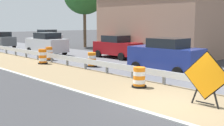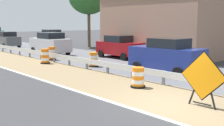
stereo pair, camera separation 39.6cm
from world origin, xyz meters
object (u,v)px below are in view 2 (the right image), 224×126
(traffic_barrel_nearest, at_px, (138,78))
(utility_pole_near, at_px, (143,12))
(traffic_barrel_close, at_px, (94,60))
(car_distant_b, at_px, (50,43))
(warning_sign_diamond, at_px, (203,78))
(car_distant_a, at_px, (52,39))
(traffic_barrel_far, at_px, (52,54))
(car_trailing_near_lane, at_px, (119,47))
(car_trailing_far_lane, at_px, (7,39))
(traffic_barrel_mid, at_px, (45,57))
(car_lead_near_lane, at_px, (167,56))

(traffic_barrel_nearest, distance_m, utility_pole_near, 13.63)
(traffic_barrel_close, relative_size, utility_pole_near, 0.13)
(car_distant_b, bearing_deg, warning_sign_diamond, 166.38)
(car_distant_a, bearing_deg, traffic_barrel_far, -28.14)
(traffic_barrel_close, height_order, car_trailing_near_lane, car_trailing_near_lane)
(traffic_barrel_nearest, bearing_deg, car_trailing_far_lane, 81.80)
(traffic_barrel_mid, relative_size, car_distant_a, 0.27)
(car_lead_near_lane, xyz_separation_m, car_trailing_far_lane, (-0.43, 23.48, -0.09))
(traffic_barrel_mid, distance_m, car_lead_near_lane, 9.12)
(warning_sign_diamond, relative_size, car_trailing_far_lane, 0.43)
(car_trailing_near_lane, relative_size, car_trailing_far_lane, 0.91)
(car_distant_a, bearing_deg, traffic_barrel_mid, -30.48)
(car_distant_b, xyz_separation_m, utility_pole_near, (6.15, -6.19, 2.89))
(traffic_barrel_close, bearing_deg, car_lead_near_lane, -70.08)
(traffic_barrel_close, bearing_deg, utility_pole_near, 17.34)
(traffic_barrel_nearest, xyz_separation_m, traffic_barrel_mid, (0.50, 9.76, 0.07))
(warning_sign_diamond, relative_size, traffic_barrel_close, 2.07)
(traffic_barrel_nearest, height_order, traffic_barrel_close, traffic_barrel_close)
(traffic_barrel_far, distance_m, car_trailing_far_lane, 13.88)
(traffic_barrel_nearest, bearing_deg, warning_sign_diamond, -98.33)
(warning_sign_diamond, xyz_separation_m, utility_pole_near, (10.50, 12.22, 2.86))
(car_lead_near_lane, bearing_deg, car_distant_a, -11.40)
(car_distant_a, height_order, car_distant_b, car_distant_a)
(utility_pole_near, bearing_deg, traffic_barrel_close, -162.66)
(car_distant_a, distance_m, utility_pole_near, 12.09)
(traffic_barrel_nearest, distance_m, car_trailing_far_lane, 25.11)
(car_trailing_far_lane, bearing_deg, car_distant_a, -143.45)
(traffic_barrel_nearest, height_order, car_distant_a, car_distant_a)
(car_trailing_far_lane, bearing_deg, utility_pole_near, -157.52)
(car_lead_near_lane, bearing_deg, traffic_barrel_close, 17.77)
(car_distant_b, bearing_deg, utility_pole_near, -135.51)
(car_trailing_near_lane, bearing_deg, utility_pole_near, 94.69)
(traffic_barrel_far, bearing_deg, car_trailing_near_lane, -28.46)
(car_distant_a, height_order, utility_pole_near, utility_pole_near)
(car_trailing_near_lane, height_order, car_distant_b, car_distant_b)
(warning_sign_diamond, height_order, traffic_barrel_nearest, warning_sign_diamond)
(car_trailing_near_lane, height_order, utility_pole_near, utility_pole_near)
(traffic_barrel_mid, relative_size, car_trailing_far_lane, 0.23)
(traffic_barrel_mid, xyz_separation_m, car_distant_b, (3.32, 5.04, 0.55))
(car_trailing_far_lane, relative_size, car_distant_b, 1.02)
(traffic_barrel_close, xyz_separation_m, traffic_barrel_mid, (-1.76, 3.55, 0.05))
(warning_sign_diamond, relative_size, traffic_barrel_nearest, 2.15)
(traffic_barrel_far, bearing_deg, traffic_barrel_close, -85.21)
(traffic_barrel_nearest, distance_m, traffic_barrel_mid, 9.78)
(traffic_barrel_mid, bearing_deg, car_trailing_near_lane, -12.19)
(car_distant_b, bearing_deg, car_trailing_far_lane, 1.03)
(warning_sign_diamond, bearing_deg, traffic_barrel_nearest, -99.03)
(warning_sign_diamond, height_order, traffic_barrel_far, warning_sign_diamond)
(traffic_barrel_nearest, height_order, car_distant_b, car_distant_b)
(warning_sign_diamond, relative_size, car_distant_b, 0.44)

